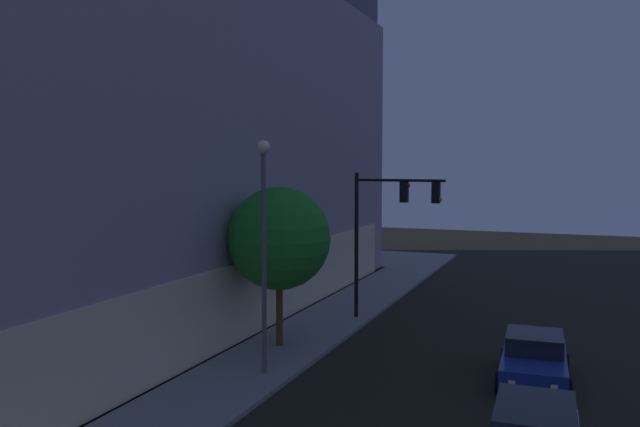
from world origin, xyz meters
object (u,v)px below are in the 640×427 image
at_px(car_blue, 534,358).
at_px(traffic_light_far_corner, 388,215).
at_px(street_lamp_sidewalk, 264,227).
at_px(sidewalk_tree, 279,238).

bearing_deg(car_blue, traffic_light_far_corner, 48.98).
relative_size(street_lamp_sidewalk, car_blue, 1.75).
relative_size(traffic_light_far_corner, car_blue, 1.48).
bearing_deg(street_lamp_sidewalk, car_blue, -71.21).
relative_size(traffic_light_far_corner, street_lamp_sidewalk, 0.85).
distance_m(traffic_light_far_corner, street_lamp_sidewalk, 8.65).
distance_m(traffic_light_far_corner, sidewalk_tree, 6.04).
xyz_separation_m(street_lamp_sidewalk, car_blue, (2.81, -8.27, -4.19)).
bearing_deg(sidewalk_tree, car_blue, -91.68).
height_order(traffic_light_far_corner, street_lamp_sidewalk, street_lamp_sidewalk).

